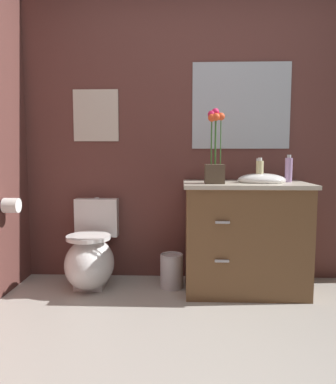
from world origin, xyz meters
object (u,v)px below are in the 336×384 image
object	(u,v)px
trash_bin	(172,271)
toilet_paper_roll	(11,205)
vanity_cabinet	(245,235)
flower_vase	(215,159)
wall_poster	(96,116)
wall_mirror	(241,106)
toilet	(91,257)
soap_bottle	(260,171)
lotion_bottle	(289,169)

from	to	relation	value
trash_bin	toilet_paper_roll	xyz separation A→B (m)	(-1.18, -0.20, 0.54)
vanity_cabinet	flower_vase	xyz separation A→B (m)	(-0.25, -0.09, 0.59)
wall_poster	wall_mirror	world-z (taller)	wall_mirror
toilet	flower_vase	size ratio (longest dim) A/B	1.26
toilet	soap_bottle	world-z (taller)	soap_bottle
trash_bin	wall_mirror	distance (m)	1.45
trash_bin	wall_poster	bearing A→B (deg)	157.46
vanity_cabinet	wall_poster	xyz separation A→B (m)	(-1.21, 0.29, 0.94)
trash_bin	wall_mirror	size ratio (longest dim) A/B	0.34
toilet	wall_poster	distance (m)	1.16
vanity_cabinet	wall_mirror	distance (m)	1.06
trash_bin	lotion_bottle	bearing A→B (deg)	2.60
soap_bottle	toilet_paper_roll	size ratio (longest dim) A/B	1.71
vanity_cabinet	lotion_bottle	world-z (taller)	lotion_bottle
vanity_cabinet	toilet_paper_roll	size ratio (longest dim) A/B	9.28
toilet	toilet_paper_roll	bearing A→B (deg)	-159.78
lotion_bottle	wall_poster	size ratio (longest dim) A/B	0.49
toilet_paper_roll	toilet	bearing A→B (deg)	20.22
flower_vase	toilet_paper_roll	bearing A→B (deg)	-177.12
wall_poster	soap_bottle	bearing A→B (deg)	-13.24
toilet	flower_vase	bearing A→B (deg)	-7.20
flower_vase	lotion_bottle	size ratio (longest dim) A/B	2.61
vanity_cabinet	flower_vase	bearing A→B (deg)	-159.07
lotion_bottle	toilet_paper_roll	world-z (taller)	lotion_bottle
flower_vase	trash_bin	bearing A→B (deg)	158.92
toilet	vanity_cabinet	distance (m)	1.22
flower_vase	trash_bin	world-z (taller)	flower_vase
toilet_paper_roll	wall_poster	bearing A→B (deg)	41.03
vanity_cabinet	soap_bottle	distance (m)	0.50
flower_vase	soap_bottle	size ratio (longest dim) A/B	2.90
vanity_cabinet	lotion_bottle	distance (m)	0.61
lotion_bottle	soap_bottle	bearing A→B (deg)	-161.14
flower_vase	lotion_bottle	bearing A→B (deg)	15.60
toilet	toilet_paper_roll	world-z (taller)	toilet_paper_roll
wall_poster	wall_mirror	xyz separation A→B (m)	(1.20, 0.00, 0.07)
lotion_bottle	toilet_paper_roll	bearing A→B (deg)	-173.46
lotion_bottle	wall_poster	distance (m)	1.62
vanity_cabinet	trash_bin	world-z (taller)	vanity_cabinet
wall_mirror	trash_bin	bearing A→B (deg)	-154.63
soap_bottle	vanity_cabinet	bearing A→B (deg)	172.40
flower_vase	wall_mirror	xyz separation A→B (m)	(0.25, 0.39, 0.43)
toilet	vanity_cabinet	xyz separation A→B (m)	(1.21, -0.03, 0.19)
flower_vase	toilet_paper_roll	xyz separation A→B (m)	(-1.49, -0.08, -0.34)
wall_mirror	soap_bottle	bearing A→B (deg)	-71.80
soap_bottle	wall_mirror	size ratio (longest dim) A/B	0.24
wall_poster	flower_vase	bearing A→B (deg)	-22.06
soap_bottle	toilet_paper_roll	bearing A→B (deg)	-175.12
flower_vase	trash_bin	size ratio (longest dim) A/B	2.01
soap_bottle	wall_mirror	world-z (taller)	wall_mirror
soap_bottle	wall_mirror	distance (m)	0.61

